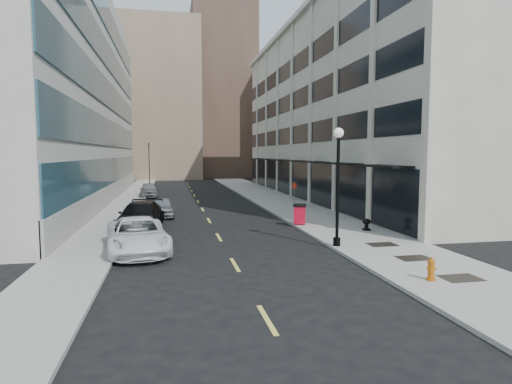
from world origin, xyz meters
name	(u,v)px	position (x,y,z in m)	size (l,w,h in m)	color
ground	(243,279)	(0.00, 0.00, 0.00)	(160.00, 160.00, 0.00)	black
sidewalk_right	(290,206)	(7.50, 20.00, 0.07)	(5.00, 80.00, 0.15)	gray
sidewalk_left	(121,211)	(-6.50, 20.00, 0.07)	(3.00, 80.00, 0.15)	gray
building_right	(359,111)	(16.94, 26.99, 8.99)	(15.30, 46.50, 18.25)	beige
building_left	(16,93)	(-15.95, 27.00, 9.99)	(16.14, 46.00, 20.00)	beige
skyline_tan_near	(161,103)	(-4.00, 68.00, 14.00)	(14.00, 18.00, 28.00)	#927960
skyline_brown	(222,92)	(8.00, 72.00, 17.00)	(12.00, 16.00, 34.00)	brown
skyline_tan_far	(113,122)	(-14.00, 78.00, 11.00)	(12.00, 14.00, 22.00)	#927960
skyline_stone	(277,126)	(18.00, 66.00, 10.00)	(10.00, 14.00, 20.00)	beige
grate_near	(461,278)	(7.60, -2.00, 0.15)	(1.40, 1.00, 0.01)	black
grate_mid	(414,258)	(7.60, 1.00, 0.15)	(1.40, 1.00, 0.01)	black
grate_far	(382,244)	(7.60, 3.80, 0.15)	(1.40, 1.00, 0.01)	black
road_centerline	(205,214)	(0.00, 17.00, 0.01)	(0.15, 68.20, 0.01)	#D8CC4C
traffic_signal	(149,146)	(-5.50, 48.00, 5.72)	(0.66, 0.66, 6.98)	black
car_white_van	(138,235)	(-4.12, 5.08, 0.81)	(2.68, 5.81, 1.61)	white
car_black_pickup	(140,216)	(-4.39, 11.21, 0.83)	(2.34, 5.75, 1.67)	black
car_silver_sedan	(162,207)	(-3.20, 16.49, 0.70)	(1.65, 4.11, 1.40)	gray
car_grey_sedan	(149,190)	(-4.80, 31.02, 0.77)	(1.83, 4.54, 1.55)	gray
fire_hydrant	(431,269)	(6.40, -2.00, 0.55)	(0.33, 0.33, 0.83)	#C15F0D
trash_bin	(300,213)	(5.40, 10.40, 0.84)	(1.01, 1.01, 1.29)	red
lamppost	(338,176)	(5.30, 4.00, 3.56)	(0.48, 0.48, 5.81)	black
sign_post	(294,193)	(6.40, 14.99, 1.73)	(0.29, 0.07, 2.45)	slate
urn_planter	(367,223)	(8.60, 7.61, 0.57)	(0.50, 0.50, 0.69)	black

